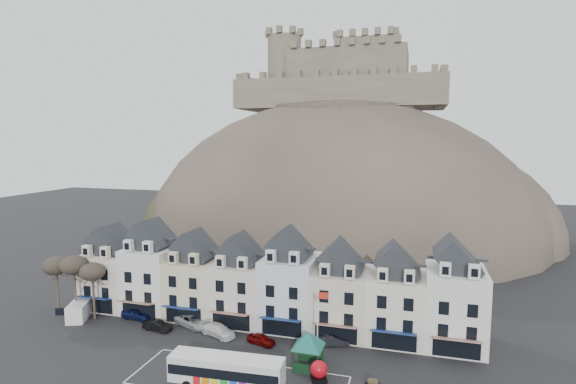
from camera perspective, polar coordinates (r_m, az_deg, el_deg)
The scene contains 21 objects.
ground at distance 49.81m, azimuth -9.24°, elevation -22.85°, with size 300.00×300.00×0.00m, color black.
coach_bay_markings at distance 50.09m, azimuth -6.34°, elevation -22.62°, with size 22.00×7.50×0.01m, color silver.
townhouse_terrace at distance 61.20m, azimuth -2.69°, elevation -11.58°, with size 54.40×9.35×11.80m.
castle_hill at distance 112.10m, azimuth 6.64°, elevation -5.89°, with size 100.00×76.00×68.00m.
castle at distance 117.46m, azimuth 7.12°, elevation 14.36°, with size 50.20×22.20×22.00m.
tree_left_far at distance 71.11m, azimuth -27.37°, elevation -8.38°, with size 3.61×3.61×8.24m.
tree_left_mid at distance 69.04m, azimuth -25.55°, elevation -8.43°, with size 3.78×3.78×8.64m.
tree_left_near at distance 67.31m, azimuth -23.58°, elevation -9.32°, with size 3.43×3.43×7.84m.
bus at distance 48.07m, azimuth -7.82°, elevation -21.55°, with size 11.62×3.37×3.24m.
bus_shelter at distance 50.54m, azimuth 2.61°, elevation -18.25°, with size 6.45×6.45×4.10m.
red_buoy at distance 49.09m, azimuth 3.93°, elevation -21.74°, with size 1.94×1.94×2.21m.
flagpole at distance 51.01m, azimuth 3.88°, elevation -16.09°, with size 1.20×0.19×8.31m.
white_van at distance 69.95m, azimuth -24.88°, elevation -13.40°, with size 4.02×5.60×2.35m.
planter_west at distance 48.98m, azimuth 10.46°, elevation -22.76°, with size 1.15×0.86×1.03m.
planter_east at distance 48.95m, azimuth 10.98°, elevation -22.79°, with size 1.12×0.76×1.02m.
car_navy at distance 66.96m, azimuth -18.66°, elevation -14.43°, with size 1.76×4.38×1.49m, color #0C133D.
car_black at distance 62.58m, azimuth -16.27°, elevation -15.97°, with size 1.36×3.90×1.29m, color black.
car_silver at distance 62.78m, azimuth -12.03°, elevation -15.68°, with size 2.44×5.21×1.47m, color silver.
car_white at distance 59.47m, azimuth -8.86°, elevation -16.93°, with size 2.05×5.04×1.46m, color white.
car_maroon at distance 56.80m, azimuth -3.43°, elevation -18.17°, with size 1.44×3.59×1.22m, color #540504.
car_charcoal at distance 56.63m, azimuth 5.79°, elevation -18.27°, with size 1.30×3.73×1.23m, color black.
Camera 1 is at (18.89, -39.02, 24.53)m, focal length 28.00 mm.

